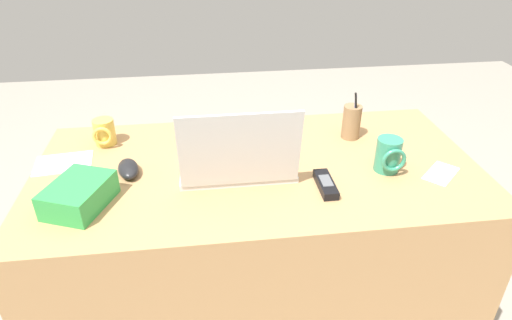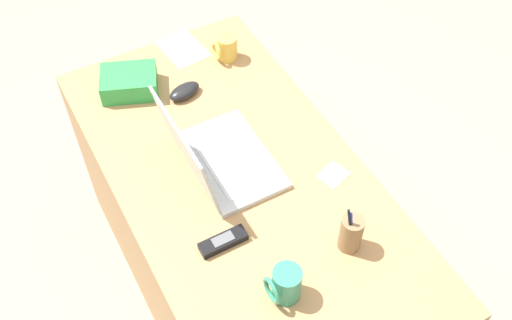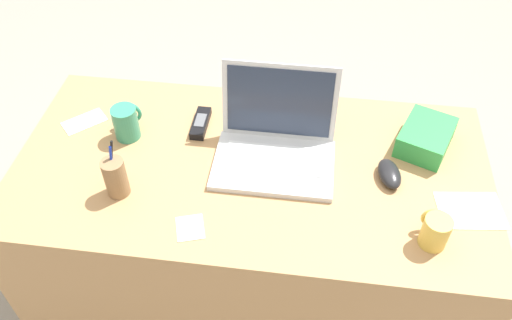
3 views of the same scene
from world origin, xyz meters
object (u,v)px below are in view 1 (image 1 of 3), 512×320
at_px(coffee_mug_tall, 104,132).
at_px(cordless_phone, 326,184).
at_px(laptop, 238,160).
at_px(snack_bag, 79,195).
at_px(pen_holder, 352,122).
at_px(computer_mouse, 128,168).
at_px(coffee_mug_white, 389,155).

bearing_deg(coffee_mug_tall, cordless_phone, 152.16).
bearing_deg(laptop, snack_bag, 13.35).
bearing_deg(laptop, pen_holder, -154.86).
distance_m(computer_mouse, cordless_phone, 0.60).
distance_m(laptop, snack_bag, 0.46).
height_order(cordless_phone, snack_bag, snack_bag).
xyz_separation_m(computer_mouse, coffee_mug_white, (-0.79, 0.08, 0.03)).
relative_size(laptop, coffee_mug_tall, 3.88).
bearing_deg(computer_mouse, coffee_mug_white, 161.48).
xyz_separation_m(laptop, computer_mouse, (0.33, -0.05, -0.03)).
distance_m(coffee_mug_white, coffee_mug_tall, 0.94).
bearing_deg(pen_holder, snack_bag, 19.28).
distance_m(coffee_mug_white, pen_holder, 0.23).
relative_size(coffee_mug_white, pen_holder, 0.60).
relative_size(coffee_mug_tall, cordless_phone, 0.66).
height_order(computer_mouse, coffee_mug_tall, coffee_mug_tall).
bearing_deg(coffee_mug_tall, computer_mouse, 116.11).
bearing_deg(cordless_phone, coffee_mug_tall, -27.84).
bearing_deg(snack_bag, coffee_mug_tall, -91.87).
height_order(laptop, computer_mouse, laptop).
xyz_separation_m(laptop, coffee_mug_tall, (0.43, -0.25, -0.01)).
xyz_separation_m(computer_mouse, snack_bag, (0.11, 0.15, 0.02)).
relative_size(laptop, cordless_phone, 2.57).
xyz_separation_m(coffee_mug_white, pen_holder, (0.04, -0.23, 0.01)).
bearing_deg(laptop, computer_mouse, -8.52).
xyz_separation_m(coffee_mug_tall, cordless_phone, (-0.68, 0.36, -0.03)).
height_order(cordless_phone, pen_holder, pen_holder).
xyz_separation_m(laptop, snack_bag, (0.44, 0.11, -0.02)).
height_order(laptop, coffee_mug_tall, laptop).
bearing_deg(coffee_mug_white, cordless_phone, 18.29).
bearing_deg(cordless_phone, snack_bag, -0.00).
bearing_deg(snack_bag, coffee_mug_white, -175.54).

